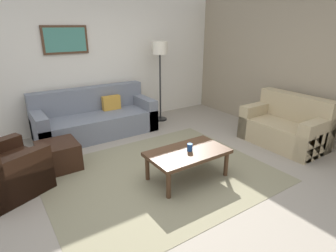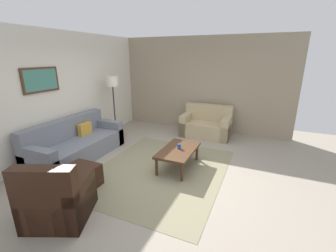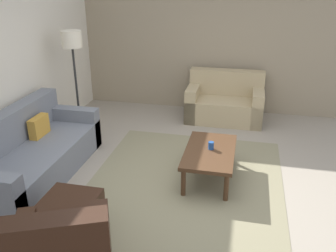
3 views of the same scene
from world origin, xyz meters
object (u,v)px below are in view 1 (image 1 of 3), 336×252
at_px(coffee_table, 188,154).
at_px(couch_loveseat, 286,128).
at_px(ottoman, 58,156).
at_px(framed_artwork, 65,40).
at_px(couch_main, 95,119).
at_px(lamp_standing, 160,56).
at_px(cup, 190,147).
at_px(armchair_leather, 0,173).

bearing_deg(coffee_table, couch_loveseat, -0.84).
height_order(ottoman, framed_artwork, framed_artwork).
bearing_deg(couch_main, coffee_table, -78.92).
bearing_deg(lamp_standing, ottoman, -156.87).
bearing_deg(framed_artwork, lamp_standing, -14.12).
xyz_separation_m(ottoman, lamp_standing, (2.46, 1.05, 1.21)).
bearing_deg(ottoman, cup, -41.98).
distance_m(coffee_table, framed_artwork, 3.21).
height_order(couch_main, coffee_table, couch_main).
bearing_deg(ottoman, coffee_table, -42.38).
height_order(couch_main, armchair_leather, armchair_leather).
bearing_deg(couch_loveseat, lamp_standing, 115.92).
relative_size(couch_main, coffee_table, 2.03).
relative_size(coffee_table, cup, 10.78).
relative_size(ottoman, cup, 5.49).
relative_size(couch_main, armchair_leather, 2.12).
height_order(lamp_standing, framed_artwork, framed_artwork).
bearing_deg(framed_artwork, couch_main, -57.74).
distance_m(armchair_leather, coffee_table, 2.38).
distance_m(coffee_table, cup, 0.11).
xyz_separation_m(couch_loveseat, armchair_leather, (-4.38, 1.00, 0.01)).
bearing_deg(armchair_leather, ottoman, 23.31).
distance_m(armchair_leather, framed_artwork, 2.75).
distance_m(lamp_standing, framed_artwork, 1.87).
xyz_separation_m(couch_loveseat, coffee_table, (-2.20, 0.03, 0.06)).
xyz_separation_m(cup, lamp_standing, (1.02, 2.35, 0.95)).
height_order(couch_main, cup, couch_main).
bearing_deg(coffee_table, framed_artwork, 104.69).
bearing_deg(cup, couch_main, 101.71).
bearing_deg(couch_loveseat, coffee_table, 179.16).
height_order(couch_loveseat, cup, couch_loveseat).
height_order(couch_loveseat, coffee_table, couch_loveseat).
bearing_deg(couch_loveseat, ottoman, 159.89).
bearing_deg(lamp_standing, cup, -113.39).
bearing_deg(armchair_leather, couch_loveseat, -12.84).
distance_m(couch_loveseat, cup, 2.18).
height_order(armchair_leather, coffee_table, armchair_leather).
relative_size(ottoman, lamp_standing, 0.33).
bearing_deg(couch_main, ottoman, -131.56).
distance_m(couch_loveseat, armchair_leather, 4.49).
relative_size(armchair_leather, cup, 10.30).
xyz_separation_m(couch_loveseat, lamp_standing, (-1.16, 2.38, 1.11)).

